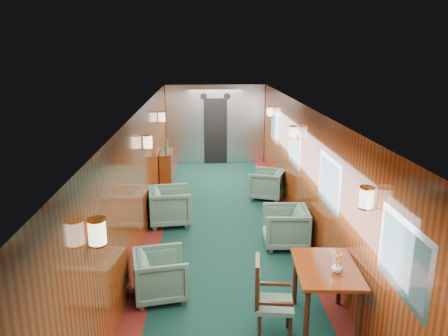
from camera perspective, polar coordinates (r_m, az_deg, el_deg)
name	(u,v)px	position (r m, az deg, el deg)	size (l,w,h in m)	color
room	(227,156)	(7.46, 0.42, 1.52)	(12.00, 12.10, 2.40)	black
bulkhead	(215,125)	(13.34, -1.13, 5.67)	(2.98, 0.17, 2.39)	silver
windows_right	(309,162)	(7.97, 11.05, 0.76)	(0.02, 8.60, 0.80)	silver
wall_sconces	(225,141)	(7.98, 0.18, 3.57)	(2.97, 7.97, 0.25)	beige
dining_table	(326,276)	(5.72, 13.18, -13.61)	(0.83, 1.13, 0.81)	#65280D
side_chair	(267,295)	(5.47, 5.62, -16.24)	(0.51, 0.53, 1.02)	#1A3D33
credenza	(167,168)	(11.35, -7.49, 0.03)	(0.31, 0.98, 1.15)	#65280D
flower_vase	(337,267)	(5.53, 14.54, -12.42)	(0.13, 0.13, 0.14)	beige
armchair_left_near	(161,275)	(6.38, -8.27, -13.67)	(0.72, 0.74, 0.67)	#1A3D33
armchair_left_far	(170,206)	(8.83, -7.03, -4.94)	(0.80, 0.82, 0.75)	#1A3D33
armchair_right_near	(285,227)	(7.89, 8.02, -7.64)	(0.76, 0.79, 0.71)	#1A3D33
armchair_right_far	(267,184)	(10.30, 5.60, -2.12)	(0.73, 0.75, 0.68)	#1A3D33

